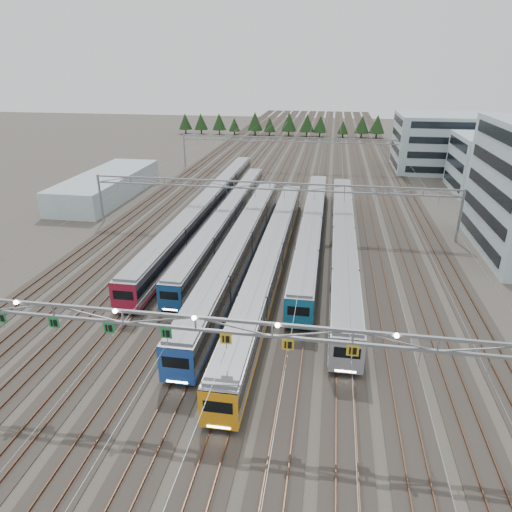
% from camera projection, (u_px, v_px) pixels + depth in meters
% --- Properties ---
extents(ground, '(400.00, 400.00, 0.00)m').
position_uv_depth(ground, '(200.00, 403.00, 35.82)').
color(ground, '#47423A').
rests_on(ground, ground).
extents(track_bed, '(54.00, 260.00, 5.42)m').
position_uv_depth(track_bed, '(299.00, 153.00, 125.94)').
color(track_bed, '#2D2823').
rests_on(track_bed, ground).
extents(train_a, '(2.99, 67.04, 3.90)m').
position_uv_depth(train_a, '(208.00, 206.00, 77.23)').
color(train_a, black).
rests_on(train_a, ground).
extents(train_b, '(2.71, 55.74, 3.52)m').
position_uv_depth(train_b, '(228.00, 216.00, 72.53)').
color(train_b, black).
rests_on(train_b, ground).
extents(train_c, '(3.05, 54.18, 3.97)m').
position_uv_depth(train_c, '(241.00, 244.00, 60.89)').
color(train_c, black).
rests_on(train_c, ground).
extents(train_d, '(2.92, 56.82, 3.80)m').
position_uv_depth(train_d, '(271.00, 255.00, 57.58)').
color(train_d, black).
rests_on(train_d, ground).
extents(train_e, '(2.92, 51.25, 3.80)m').
position_uv_depth(train_e, '(312.00, 228.00, 67.22)').
color(train_e, black).
rests_on(train_e, ground).
extents(train_f, '(3.00, 55.34, 3.91)m').
position_uv_depth(train_f, '(343.00, 239.00, 62.70)').
color(train_f, black).
rests_on(train_f, ground).
extents(gantry_near, '(56.36, 0.61, 8.08)m').
position_uv_depth(gantry_near, '(195.00, 327.00, 32.93)').
color(gantry_near, gray).
rests_on(gantry_near, ground).
extents(gantry_mid, '(56.36, 0.36, 8.00)m').
position_uv_depth(gantry_mid, '(270.00, 192.00, 69.59)').
color(gantry_mid, gray).
rests_on(gantry_mid, ground).
extents(gantry_far, '(56.36, 0.36, 8.00)m').
position_uv_depth(gantry_far, '(295.00, 143.00, 110.41)').
color(gantry_far, gray).
rests_on(gantry_far, ground).
extents(depot_bldg_mid, '(14.00, 16.00, 11.30)m').
position_uv_depth(depot_bldg_mid, '(492.00, 165.00, 91.33)').
color(depot_bldg_mid, '#A4BDC4').
rests_on(depot_bldg_mid, ground).
extents(depot_bldg_north, '(22.00, 18.00, 13.25)m').
position_uv_depth(depot_bldg_north, '(443.00, 143.00, 110.08)').
color(depot_bldg_north, '#A4BDC4').
rests_on(depot_bldg_north, ground).
extents(west_shed, '(10.00, 30.00, 4.47)m').
position_uv_depth(west_shed, '(107.00, 186.00, 89.63)').
color(west_shed, '#A4BDC4').
rests_on(west_shed, ground).
extents(treeline, '(81.20, 5.60, 7.02)m').
position_uv_depth(treeline, '(287.00, 124.00, 161.31)').
color(treeline, '#332114').
rests_on(treeline, ground).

